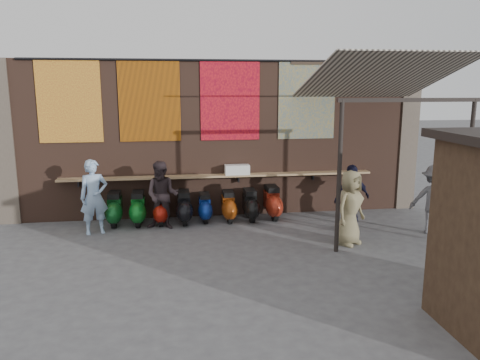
{
  "coord_description": "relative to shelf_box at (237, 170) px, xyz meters",
  "views": [
    {
      "loc": [
        -1.2,
        -9.38,
        3.34
      ],
      "look_at": [
        0.36,
        1.2,
        1.2
      ],
      "focal_mm": 35.0,
      "sensor_mm": 36.0,
      "label": 1
    }
  ],
  "objects": [
    {
      "name": "shelf_box",
      "position": [
        0.0,
        0.0,
        0.0
      ],
      "size": [
        0.62,
        0.27,
        0.25
      ],
      "primitive_type": "cube",
      "color": "white",
      "rests_on": "eating_counter"
    },
    {
      "name": "diner_left",
      "position": [
        -3.44,
        -0.9,
        -0.39
      ],
      "size": [
        0.73,
        0.59,
        1.73
      ],
      "primitive_type": "imported",
      "rotation": [
        0.0,
        0.0,
        0.31
      ],
      "color": "#95B5D9",
      "rests_on": "ground"
    },
    {
      "name": "ground",
      "position": [
        -0.45,
        -2.3,
        -1.25
      ],
      "size": [
        70.0,
        70.0,
        0.0
      ],
      "primitive_type": "plane",
      "color": "#474749",
      "rests_on": "ground"
    },
    {
      "name": "awning_header",
      "position": [
        3.05,
        -2.9,
        1.83
      ],
      "size": [
        3.0,
        0.08,
        0.08
      ],
      "primitive_type": "cube",
      "color": "black",
      "rests_on": "awning_post_left"
    },
    {
      "name": "shopper_tan",
      "position": [
        2.07,
        -2.48,
        -0.44
      ],
      "size": [
        0.94,
        0.87,
        1.62
      ],
      "primitive_type": "imported",
      "rotation": [
        0.0,
        0.0,
        0.6
      ],
      "color": "#7D724F",
      "rests_on": "ground"
    },
    {
      "name": "shopper_navy",
      "position": [
        2.44,
        -1.68,
        -0.45
      ],
      "size": [
        1.0,
        0.62,
        1.59
      ],
      "primitive_type": "imported",
      "rotation": [
        0.0,
        0.0,
        3.4
      ],
      "color": "black",
      "rests_on": "ground"
    },
    {
      "name": "shopper_grey",
      "position": [
        4.27,
        -2.02,
        -0.45
      ],
      "size": [
        1.19,
        1.07,
        1.6
      ],
      "primitive_type": "imported",
      "rotation": [
        0.0,
        0.0,
        2.55
      ],
      "color": "slate",
      "rests_on": "ground"
    },
    {
      "name": "tapestry_orange",
      "position": [
        -0.15,
        0.18,
        1.75
      ],
      "size": [
        1.5,
        0.02,
        2.0
      ],
      "primitive_type": "cube",
      "color": "red",
      "rests_on": "brick_wall"
    },
    {
      "name": "brick_wall",
      "position": [
        -0.45,
        0.4,
        0.75
      ],
      "size": [
        10.0,
        0.4,
        4.0
      ],
      "primitive_type": "cube",
      "color": "brown",
      "rests_on": "ground"
    },
    {
      "name": "scooter_stool_1",
      "position": [
        -2.5,
        -0.32,
        -0.85
      ],
      "size": [
        0.38,
        0.85,
        0.81
      ],
      "primitive_type": null,
      "color": "#0E621D",
      "rests_on": "ground"
    },
    {
      "name": "scooter_stool_5",
      "position": [
        -0.27,
        -0.33,
        -0.87
      ],
      "size": [
        0.36,
        0.79,
        0.75
      ],
      "primitive_type": null,
      "color": "#86360C",
      "rests_on": "ground"
    },
    {
      "name": "scooter_stool_3",
      "position": [
        -1.38,
        -0.35,
        -0.85
      ],
      "size": [
        0.38,
        0.84,
        0.8
      ],
      "primitive_type": null,
      "color": "black",
      "rests_on": "ground"
    },
    {
      "name": "awning_post_left",
      "position": [
        1.65,
        -2.9,
        0.3
      ],
      "size": [
        0.09,
        0.09,
        3.1
      ],
      "primitive_type": "cylinder",
      "color": "black",
      "rests_on": "ground"
    },
    {
      "name": "scooter_stool_4",
      "position": [
        -0.86,
        -0.26,
        -0.9
      ],
      "size": [
        0.33,
        0.74,
        0.7
      ],
      "primitive_type": null,
      "color": "navy",
      "rests_on": "ground"
    },
    {
      "name": "tapestry_multi",
      "position": [
        1.85,
        0.18,
        1.75
      ],
      "size": [
        1.5,
        0.02,
        2.0
      ],
      "primitive_type": "cube",
      "color": "#25568A",
      "rests_on": "brick_wall"
    },
    {
      "name": "scooter_stool_2",
      "position": [
        -1.95,
        -0.34,
        -0.88
      ],
      "size": [
        0.35,
        0.78,
        0.74
      ],
      "primitive_type": null,
      "color": "maroon",
      "rests_on": "ground"
    },
    {
      "name": "scooter_stool_7",
      "position": [
        0.88,
        -0.26,
        -0.83
      ],
      "size": [
        0.4,
        0.88,
        0.83
      ],
      "primitive_type": null,
      "color": "maroon",
      "rests_on": "ground"
    },
    {
      "name": "scooter_stool_0",
      "position": [
        -3.07,
        -0.28,
        -0.85
      ],
      "size": [
        0.38,
        0.85,
        0.81
      ],
      "primitive_type": null,
      "color": "#0F4E1E",
      "rests_on": "ground"
    },
    {
      "name": "awning_canvas",
      "position": [
        3.05,
        -1.4,
        2.3
      ],
      "size": [
        3.2,
        3.28,
        0.97
      ],
      "primitive_type": "cube",
      "rotation": [
        -0.28,
        0.0,
        0.0
      ],
      "color": "beige",
      "rests_on": "brick_wall"
    },
    {
      "name": "pier_right",
      "position": [
        4.75,
        0.4,
        0.75
      ],
      "size": [
        0.5,
        0.5,
        4.0
      ],
      "primitive_type": "cube",
      "color": "#4C4238",
      "rests_on": "ground"
    },
    {
      "name": "hang_rail",
      "position": [
        -0.45,
        0.17,
        2.73
      ],
      "size": [
        9.5,
        0.06,
        0.06
      ],
      "primitive_type": "cylinder",
      "rotation": [
        0.0,
        1.57,
        0.0
      ],
      "color": "black",
      "rests_on": "brick_wall"
    },
    {
      "name": "awning_ledger",
      "position": [
        3.05,
        0.19,
        2.7
      ],
      "size": [
        3.3,
        0.08,
        0.12
      ],
      "primitive_type": "cube",
      "color": "#33261C",
      "rests_on": "brick_wall"
    },
    {
      "name": "diner_right",
      "position": [
        -1.9,
        -0.75,
        -0.44
      ],
      "size": [
        0.91,
        0.78,
        1.63
      ],
      "primitive_type": "imported",
      "rotation": [
        0.0,
        0.0,
        -0.22
      ],
      "color": "#32272B",
      "rests_on": "ground"
    },
    {
      "name": "pier_left",
      "position": [
        -5.65,
        0.4,
        0.75
      ],
      "size": [
        0.5,
        0.5,
        4.0
      ],
      "primitive_type": "cube",
      "color": "#4C4238",
      "rests_on": "ground"
    },
    {
      "name": "eating_counter",
      "position": [
        -0.45,
        0.03,
        -0.15
      ],
      "size": [
        8.0,
        0.32,
        0.05
      ],
      "primitive_type": "cube",
      "color": "#9E7A51",
      "rests_on": "brick_wall"
    },
    {
      "name": "tapestry_redgold",
      "position": [
        -4.05,
        0.18,
        1.75
      ],
      "size": [
        1.5,
        0.02,
        2.0
      ],
      "primitive_type": "cube",
      "color": "maroon",
      "rests_on": "brick_wall"
    },
    {
      "name": "scooter_stool_6",
      "position": [
        0.29,
        -0.34,
        -0.86
      ],
      "size": [
        0.37,
        0.82,
        0.78
      ],
      "primitive_type": null,
      "color": "black",
      "rests_on": "ground"
    },
    {
      "name": "awning_post_right",
      "position": [
        4.45,
        -2.9,
        0.3
      ],
      "size": [
        0.09,
        0.09,
        3.1
      ],
      "primitive_type": "cylinder",
      "color": "black",
      "rests_on": "ground"
    },
    {
      "name": "tapestry_sun",
      "position": [
        -2.15,
        0.18,
        1.75
      ],
      "size": [
        1.5,
        0.02,
        2.0
      ],
      "primitive_type": "cube",
      "color": "orange",
      "rests_on": "brick_wall"
    }
  ]
}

